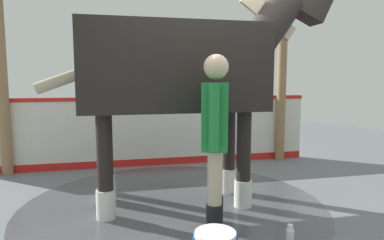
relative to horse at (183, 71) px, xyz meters
name	(u,v)px	position (x,y,z in m)	size (l,w,h in m)	color
ground_plane	(202,207)	(0.21, 0.10, -1.54)	(16.00, 16.00, 0.02)	slate
wet_patch	(174,204)	(-0.06, -0.10, -1.52)	(3.46, 3.46, 0.00)	#4C4C54
barrier_wall	(154,134)	(-1.71, 0.79, -0.99)	(2.63, 4.76, 1.15)	silver
roof_post_near	(282,73)	(-0.55, 2.72, 0.03)	(0.16, 0.16, 3.10)	olive
roof_post_far	(1,71)	(-2.69, -1.23, 0.03)	(0.16, 0.16, 3.10)	olive
horse	(183,71)	(0.00, 0.00, 0.00)	(1.90, 3.03, 2.64)	black
handler	(216,133)	(0.81, -0.29, -0.57)	(0.48, 0.52, 1.66)	black
bottle_shampoo	(290,240)	(1.47, -0.08, -1.41)	(0.07, 0.07, 0.25)	white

